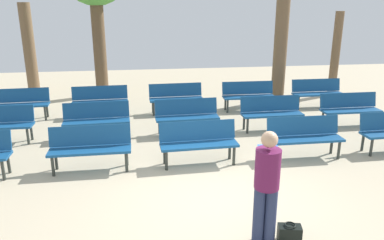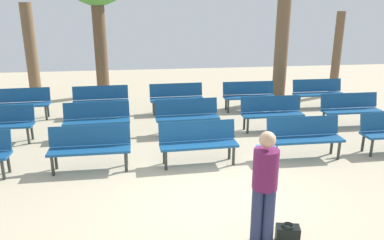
{
  "view_description": "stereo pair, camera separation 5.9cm",
  "coord_description": "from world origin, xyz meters",
  "px_view_note": "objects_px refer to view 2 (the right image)",
  "views": [
    {
      "loc": [
        -1.2,
        -5.65,
        3.24
      ],
      "look_at": [
        0.0,
        2.83,
        0.55
      ],
      "focal_mm": 35.39,
      "sensor_mm": 36.0,
      "label": 1
    },
    {
      "loc": [
        -1.14,
        -5.66,
        3.24
      ],
      "look_at": [
        0.0,
        2.83,
        0.55
      ],
      "focal_mm": 35.39,
      "sensor_mm": 36.0,
      "label": 2
    }
  ],
  "objects_px": {
    "bench_r1_c1": "(97,118)",
    "bench_r2_c3": "(249,94)",
    "bench_r0_c2": "(198,140)",
    "bench_r1_c4": "(350,108)",
    "visitor_with_backpack": "(265,181)",
    "bench_r0_c3": "(304,135)",
    "bench_r2_c0": "(21,102)",
    "bench_r1_c3": "(272,111)",
    "bench_r2_c1": "(101,99)",
    "tree_0": "(281,51)",
    "tree_1": "(337,54)",
    "tree_2": "(31,48)",
    "handbag": "(288,234)",
    "bench_r2_c4": "(318,91)",
    "bench_r1_c2": "(187,114)",
    "bench_r0_c1": "(90,145)",
    "bench_r2_c2": "(177,96)"
  },
  "relations": [
    {
      "from": "bench_r1_c1",
      "to": "bench_r2_c3",
      "type": "xyz_separation_m",
      "value": [
        4.4,
        1.91,
        0.0
      ]
    },
    {
      "from": "bench_r0_c2",
      "to": "bench_r2_c3",
      "type": "distance_m",
      "value": 4.38
    },
    {
      "from": "bench_r1_c4",
      "to": "visitor_with_backpack",
      "type": "relative_size",
      "value": 0.97
    },
    {
      "from": "bench_r0_c3",
      "to": "bench_r2_c0",
      "type": "distance_m",
      "value": 7.82
    },
    {
      "from": "bench_r1_c3",
      "to": "bench_r2_c1",
      "type": "relative_size",
      "value": 0.99
    },
    {
      "from": "bench_r1_c3",
      "to": "tree_0",
      "type": "height_order",
      "value": "tree_0"
    },
    {
      "from": "tree_1",
      "to": "tree_2",
      "type": "height_order",
      "value": "tree_2"
    },
    {
      "from": "tree_2",
      "to": "handbag",
      "type": "bearing_deg",
      "value": -60.1
    },
    {
      "from": "bench_r1_c1",
      "to": "bench_r2_c3",
      "type": "distance_m",
      "value": 4.8
    },
    {
      "from": "bench_r2_c4",
      "to": "handbag",
      "type": "xyz_separation_m",
      "value": [
        -3.61,
        -6.77,
        -0.37
      ]
    },
    {
      "from": "tree_1",
      "to": "bench_r1_c2",
      "type": "bearing_deg",
      "value": -149.15
    },
    {
      "from": "bench_r0_c1",
      "to": "bench_r2_c1",
      "type": "xyz_separation_m",
      "value": [
        -0.14,
        3.78,
        0.0
      ]
    },
    {
      "from": "bench_r0_c3",
      "to": "handbag",
      "type": "distance_m",
      "value": 3.28
    },
    {
      "from": "bench_r2_c0",
      "to": "bench_r2_c3",
      "type": "distance_m",
      "value": 6.72
    },
    {
      "from": "tree_1",
      "to": "visitor_with_backpack",
      "type": "xyz_separation_m",
      "value": [
        -5.23,
        -8.12,
        -0.53
      ]
    },
    {
      "from": "bench_r2_c4",
      "to": "handbag",
      "type": "distance_m",
      "value": 7.68
    },
    {
      "from": "tree_0",
      "to": "bench_r1_c3",
      "type": "bearing_deg",
      "value": -113.28
    },
    {
      "from": "bench_r1_c1",
      "to": "bench_r1_c3",
      "type": "bearing_deg",
      "value": -2.46
    },
    {
      "from": "bench_r2_c0",
      "to": "tree_0",
      "type": "bearing_deg",
      "value": 4.58
    },
    {
      "from": "bench_r1_c2",
      "to": "bench_r2_c3",
      "type": "height_order",
      "value": "same"
    },
    {
      "from": "bench_r2_c0",
      "to": "handbag",
      "type": "height_order",
      "value": "bench_r2_c0"
    },
    {
      "from": "bench_r2_c3",
      "to": "bench_r2_c4",
      "type": "relative_size",
      "value": 1.0
    },
    {
      "from": "bench_r0_c3",
      "to": "bench_r1_c1",
      "type": "relative_size",
      "value": 0.99
    },
    {
      "from": "bench_r1_c4",
      "to": "bench_r2_c0",
      "type": "distance_m",
      "value": 9.19
    },
    {
      "from": "bench_r1_c2",
      "to": "bench_r0_c2",
      "type": "bearing_deg",
      "value": -91.97
    },
    {
      "from": "bench_r1_c2",
      "to": "bench_r2_c3",
      "type": "xyz_separation_m",
      "value": [
        2.16,
        1.9,
        0.0
      ]
    },
    {
      "from": "bench_r0_c1",
      "to": "bench_r0_c3",
      "type": "relative_size",
      "value": 1.0
    },
    {
      "from": "tree_0",
      "to": "tree_1",
      "type": "height_order",
      "value": "tree_0"
    },
    {
      "from": "bench_r1_c3",
      "to": "handbag",
      "type": "distance_m",
      "value": 5.0
    },
    {
      "from": "bench_r2_c0",
      "to": "handbag",
      "type": "bearing_deg",
      "value": -53.51
    },
    {
      "from": "bench_r0_c2",
      "to": "bench_r2_c4",
      "type": "distance_m",
      "value": 5.9
    },
    {
      "from": "bench_r1_c4",
      "to": "bench_r2_c2",
      "type": "distance_m",
      "value": 4.91
    },
    {
      "from": "bench_r1_c1",
      "to": "bench_r2_c1",
      "type": "height_order",
      "value": "same"
    },
    {
      "from": "bench_r1_c2",
      "to": "tree_1",
      "type": "xyz_separation_m",
      "value": [
        5.72,
        3.42,
        0.96
      ]
    },
    {
      "from": "bench_r2_c3",
      "to": "bench_r2_c4",
      "type": "height_order",
      "value": "same"
    },
    {
      "from": "visitor_with_backpack",
      "to": "tree_2",
      "type": "bearing_deg",
      "value": -44.37
    },
    {
      "from": "bench_r0_c2",
      "to": "visitor_with_backpack",
      "type": "height_order",
      "value": "visitor_with_backpack"
    },
    {
      "from": "bench_r1_c2",
      "to": "bench_r1_c4",
      "type": "distance_m",
      "value": 4.45
    },
    {
      "from": "bench_r2_c4",
      "to": "tree_1",
      "type": "bearing_deg",
      "value": 48.56
    },
    {
      "from": "bench_r1_c2",
      "to": "tree_2",
      "type": "height_order",
      "value": "tree_2"
    },
    {
      "from": "bench_r0_c2",
      "to": "bench_r1_c2",
      "type": "bearing_deg",
      "value": 87.59
    },
    {
      "from": "bench_r0_c2",
      "to": "visitor_with_backpack",
      "type": "distance_m",
      "value": 2.87
    },
    {
      "from": "bench_r2_c0",
      "to": "bench_r2_c2",
      "type": "height_order",
      "value": "same"
    },
    {
      "from": "bench_r1_c3",
      "to": "bench_r2_c3",
      "type": "relative_size",
      "value": 1.0
    },
    {
      "from": "bench_r0_c2",
      "to": "tree_1",
      "type": "height_order",
      "value": "tree_1"
    },
    {
      "from": "tree_2",
      "to": "handbag",
      "type": "relative_size",
      "value": 9.15
    },
    {
      "from": "bench_r0_c1",
      "to": "bench_r0_c2",
      "type": "height_order",
      "value": "same"
    },
    {
      "from": "bench_r1_c4",
      "to": "bench_r2_c4",
      "type": "bearing_deg",
      "value": 90.19
    },
    {
      "from": "bench_r0_c3",
      "to": "bench_r2_c0",
      "type": "xyz_separation_m",
      "value": [
        -6.86,
        3.74,
        0.0
      ]
    },
    {
      "from": "bench_r1_c1",
      "to": "handbag",
      "type": "xyz_separation_m",
      "value": [
        3.07,
        -4.79,
        -0.37
      ]
    }
  ]
}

